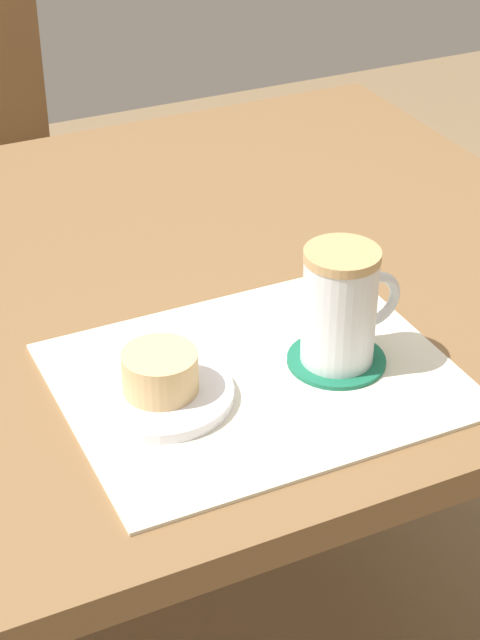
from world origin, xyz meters
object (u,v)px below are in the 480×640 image
coffee_mug (341,306)px  dining_table (149,326)px  pastry_plate (161,394)px  pastry (160,372)px

coffee_mug → dining_table: bearing=114.2°
pastry_plate → pastry: bearing=0.0°
pastry → coffee_mug: (0.19, -0.02, 0.04)m
dining_table → coffee_mug: bearing=-65.8°
dining_table → pastry: pastry is taller
pastry_plate → pastry: pastry is taller
dining_table → pastry_plate: size_ratio=7.79×
dining_table → pastry: bearing=-107.6°
pastry → coffee_mug: coffee_mug is taller
pastry_plate → coffee_mug: (0.19, -0.02, 0.06)m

